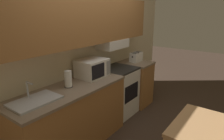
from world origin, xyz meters
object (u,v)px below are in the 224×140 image
object	(u,v)px
toaster	(136,57)
sink_basin	(35,100)
dining_table	(202,136)
paper_towel_roll	(68,79)
stove_range	(118,91)
microwave	(92,68)

from	to	relation	value
toaster	sink_basin	xyz separation A→B (m)	(-2.35, -0.02, -0.08)
toaster	dining_table	distance (m)	2.20
paper_towel_roll	toaster	bearing A→B (deg)	-0.98
paper_towel_roll	dining_table	distance (m)	1.79
paper_towel_roll	dining_table	xyz separation A→B (m)	(0.41, -1.69, -0.43)
toaster	paper_towel_roll	distance (m)	1.80
stove_range	sink_basin	world-z (taller)	sink_basin
dining_table	microwave	bearing A→B (deg)	85.96
stove_range	dining_table	xyz separation A→B (m)	(-0.76, -1.66, 0.14)
microwave	dining_table	size ratio (longest dim) A/B	0.54
stove_range	paper_towel_roll	size ratio (longest dim) A/B	3.95
stove_range	microwave	size ratio (longest dim) A/B	1.97
microwave	paper_towel_roll	xyz separation A→B (m)	(-0.53, -0.04, -0.03)
dining_table	stove_range	bearing A→B (deg)	65.44
stove_range	sink_basin	distance (m)	1.78
microwave	toaster	bearing A→B (deg)	-3.11
sink_basin	dining_table	distance (m)	1.93
toaster	paper_towel_roll	bearing A→B (deg)	179.02
sink_basin	paper_towel_roll	distance (m)	0.56
sink_basin	paper_towel_roll	xyz separation A→B (m)	(0.55, 0.05, 0.10)
sink_basin	dining_table	size ratio (longest dim) A/B	0.65
paper_towel_roll	dining_table	world-z (taller)	paper_towel_roll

